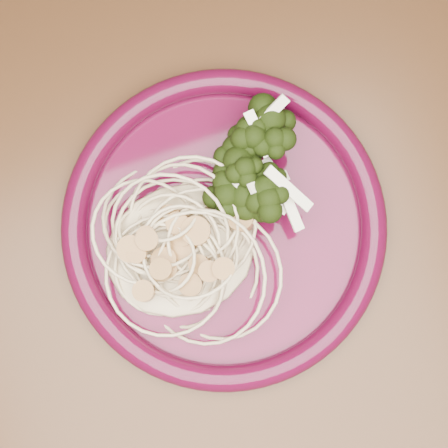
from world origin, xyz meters
name	(u,v)px	position (x,y,z in m)	size (l,w,h in m)	color
dining_table	(263,165)	(0.00, 0.00, 0.65)	(1.20, 0.80, 0.75)	#472814
dinner_plate	(224,225)	(-0.07, -0.06, 0.76)	(0.34, 0.34, 0.02)	#440720
spaghetti_pile	(180,249)	(-0.11, -0.07, 0.77)	(0.14, 0.12, 0.03)	beige
scallop_cluster	(177,244)	(-0.11, -0.07, 0.81)	(0.12, 0.12, 0.04)	#AB7A3F
broccoli_pile	(278,191)	(-0.01, -0.05, 0.78)	(0.09, 0.15, 0.05)	black
onion_garnish	(282,184)	(-0.01, -0.05, 0.81)	(0.06, 0.10, 0.05)	white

